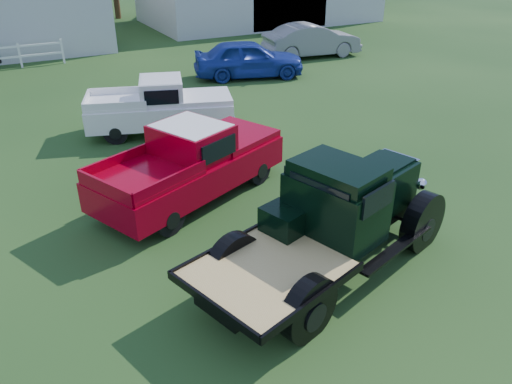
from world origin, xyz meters
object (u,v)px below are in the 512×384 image
red_pickup (190,162)px  misc_car_grey (312,40)px  vintage_flatbed (331,220)px  misc_car_blue (249,59)px  white_pickup (160,106)px

red_pickup → misc_car_grey: red_pickup is taller
vintage_flatbed → misc_car_blue: 14.81m
white_pickup → misc_car_blue: 7.61m
misc_car_blue → misc_car_grey: size_ratio=0.96×
vintage_flatbed → misc_car_blue: vintage_flatbed is taller
white_pickup → red_pickup: bearing=-81.6°
vintage_flatbed → red_pickup: bearing=90.0°
vintage_flatbed → misc_car_grey: 18.96m
red_pickup → misc_car_grey: 16.51m
red_pickup → misc_car_blue: red_pickup is taller
vintage_flatbed → red_pickup: 4.32m
white_pickup → misc_car_grey: 12.82m
white_pickup → misc_car_blue: white_pickup is taller
red_pickup → vintage_flatbed: bearing=-96.5°
vintage_flatbed → misc_car_blue: bearing=51.7°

